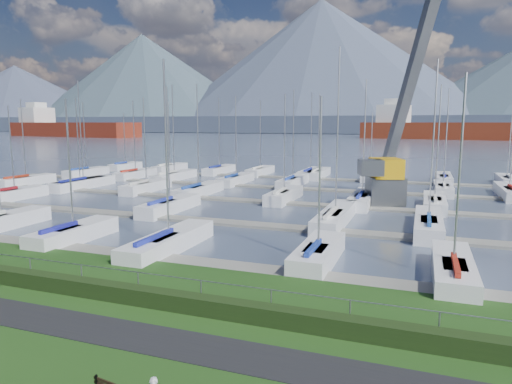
% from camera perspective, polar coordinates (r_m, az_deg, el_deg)
% --- Properties ---
extents(path, '(160.00, 2.00, 0.04)m').
position_cam_1_polar(path, '(18.03, -17.30, -16.39)').
color(path, black).
rests_on(path, grass).
extents(water, '(800.00, 540.00, 0.20)m').
position_cam_1_polar(water, '(276.15, 18.06, 6.63)').
color(water, '#49556B').
extents(hedge, '(80.00, 0.70, 0.70)m').
position_cam_1_polar(hedge, '(19.84, -12.70, -12.76)').
color(hedge, black).
rests_on(hedge, grass).
extents(fence, '(80.00, 0.04, 0.04)m').
position_cam_1_polar(fence, '(19.86, -12.15, -10.10)').
color(fence, gray).
rests_on(fence, grass).
extents(foothill, '(900.00, 80.00, 12.00)m').
position_cam_1_polar(foothill, '(346.00, 18.56, 8.00)').
color(foothill, '#3E475B').
rests_on(foothill, water).
extents(mountains, '(1190.00, 360.00, 115.00)m').
position_cam_1_polar(mountains, '(422.30, 20.17, 13.50)').
color(mountains, '#464E67').
rests_on(mountains, water).
extents(docks, '(90.00, 41.60, 0.25)m').
position_cam_1_polar(docks, '(43.76, 6.30, -1.56)').
color(docks, slate).
rests_on(docks, water).
extents(crane, '(7.38, 13.04, 22.35)m').
position_cam_1_polar(crane, '(45.52, 16.73, 5.55)').
color(crane, '#525559').
rests_on(crane, water).
extents(cargo_ship_west, '(87.21, 31.21, 21.50)m').
position_cam_1_polar(cargo_ship_west, '(278.26, -22.52, 7.25)').
color(cargo_ship_west, maroon).
rests_on(cargo_ship_west, water).
extents(cargo_ship_mid, '(95.60, 33.37, 21.50)m').
position_cam_1_polar(cargo_ship_mid, '(233.46, 23.63, 7.01)').
color(cargo_ship_mid, maroon).
rests_on(cargo_ship_mid, water).
extents(sailboat_fleet, '(75.59, 49.65, 13.61)m').
position_cam_1_polar(sailboat_fleet, '(46.60, 2.76, 6.09)').
color(sailboat_fleet, navy).
rests_on(sailboat_fleet, water).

